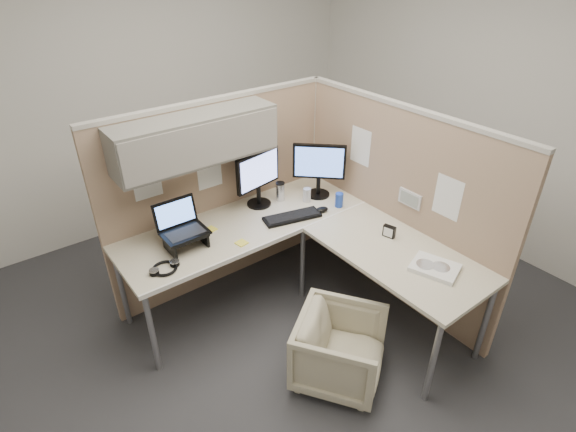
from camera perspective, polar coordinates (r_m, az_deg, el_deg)
ground at (r=3.68m, az=1.15°, el=-13.56°), size 4.50×4.50×0.00m
partition_back at (r=3.53m, az=-9.87°, el=5.71°), size 2.00×0.36×1.63m
partition_right at (r=3.67m, az=13.05°, el=1.44°), size 0.07×2.03×1.63m
desk at (r=3.38m, az=1.61°, el=-3.10°), size 2.00×1.98×0.73m
office_chair at (r=3.15m, az=6.62°, el=-16.12°), size 0.75×0.74×0.57m
monitor_left at (r=3.63m, az=-3.82°, el=5.24°), size 0.44×0.20×0.47m
monitor_right at (r=3.78m, az=3.96°, el=6.35°), size 0.34×0.33×0.47m
laptop_station at (r=3.26m, az=-13.19°, el=-1.82°), size 0.31×0.27×0.33m
keyboard at (r=3.55m, az=0.53°, el=-0.13°), size 0.48×0.26×0.02m
mouse at (r=3.65m, az=4.32°, el=0.82°), size 0.12×0.09×0.04m
travel_mug at (r=3.78m, az=-0.99°, el=3.15°), size 0.08×0.08×0.16m
soda_can_green at (r=3.72m, az=6.51°, el=2.04°), size 0.07×0.07×0.12m
soda_can_silver at (r=3.78m, az=2.42°, el=2.69°), size 0.07×0.07×0.12m
sticky_note_a at (r=3.28m, az=-5.92°, el=-3.41°), size 0.09×0.09×0.01m
sticky_note_c at (r=3.47m, az=-9.77°, el=-1.68°), size 0.09×0.09×0.01m
headphones at (r=3.12m, az=-15.39°, el=-6.40°), size 0.21×0.18×0.03m
paper_stack at (r=3.16m, az=18.14°, el=-6.24°), size 0.32×0.36×0.03m
desk_clock at (r=3.40m, az=12.72°, el=-1.93°), size 0.06×0.10×0.09m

